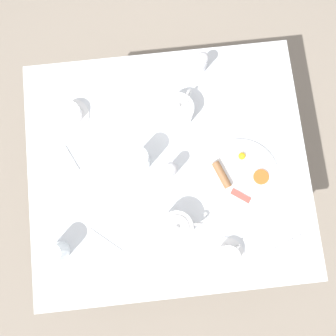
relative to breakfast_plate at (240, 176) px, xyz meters
The scene contains 15 objects.
ground_plane 0.77m from the breakfast_plate, 102.00° to the right, with size 8.00×8.00×0.00m, color gray.
table 0.30m from the breakfast_plate, 102.00° to the right, with size 1.02×1.16×0.70m.
breakfast_plate is the anchor object (origin of this frame).
teapot_near 0.37m from the breakfast_plate, 142.02° to the right, with size 0.18×0.14×0.12m.
teapot_far 0.33m from the breakfast_plate, 57.78° to the right, with size 0.13×0.22×0.12m.
teacup_with_saucer_left 0.33m from the breakfast_plate, 16.85° to the right, with size 0.14×0.14×0.06m.
teacup_with_saucer_right 0.74m from the breakfast_plate, 116.34° to the right, with size 0.14×0.14×0.06m.
water_glass_tall 0.41m from the breakfast_plate, 103.84° to the right, with size 0.08×0.08×0.15m.
water_glass_short 0.78m from the breakfast_plate, 73.52° to the right, with size 0.08×0.08×0.12m.
pepper_grinder 0.29m from the breakfast_plate, 100.07° to the right, with size 0.05×0.05×0.12m.
salt_grinder 0.50m from the breakfast_plate, 168.12° to the right, with size 0.05×0.05×0.12m.
napkin_folded 0.73m from the breakfast_plate, 100.17° to the right, with size 0.15×0.14×0.01m.
fork_by_plate 0.38m from the breakfast_plate, 163.75° to the left, with size 0.08×0.18×0.00m.
knife_by_plate 0.33m from the breakfast_plate, 27.13° to the left, with size 0.09×0.22×0.00m.
spoon_for_tea 0.60m from the breakfast_plate, 70.01° to the right, with size 0.12×0.14×0.00m.
Camera 1 is at (0.19, -0.02, 2.04)m, focal length 35.00 mm.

